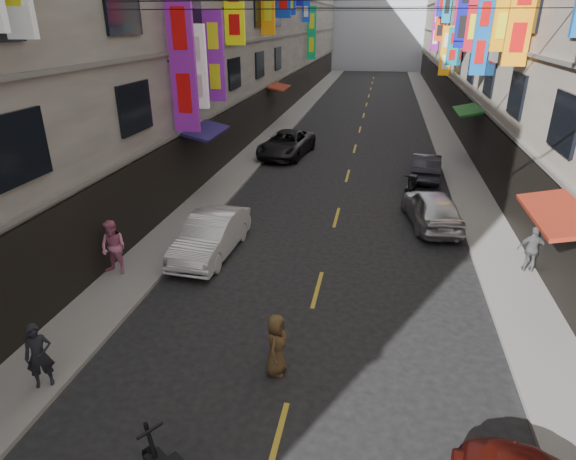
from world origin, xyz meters
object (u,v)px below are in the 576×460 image
at_px(car_left_mid, 211,235).
at_px(car_right_mid, 432,208).
at_px(pedestrian_rfar, 532,249).
at_px(pedestrian_crossing, 276,345).
at_px(pedestrian_lnear, 39,356).
at_px(car_left_far, 286,144).
at_px(scooter_far_right, 411,185).
at_px(car_right_far, 426,166).
at_px(pedestrian_lfar, 114,248).

xyz_separation_m(car_left_mid, car_right_mid, (7.78, 4.19, 0.01)).
xyz_separation_m(pedestrian_rfar, pedestrian_crossing, (-7.04, -6.21, -0.12)).
xyz_separation_m(car_left_mid, pedestrian_lnear, (-1.40, -7.19, 0.18)).
bearing_deg(car_left_far, car_right_mid, -43.16).
bearing_deg(scooter_far_right, pedestrian_lnear, 75.29).
distance_m(car_left_far, pedestrian_crossing, 19.71).
relative_size(car_right_far, pedestrian_crossing, 2.58).
bearing_deg(car_right_far, pedestrian_crossing, 79.06).
height_order(pedestrian_lnear, pedestrian_rfar, pedestrian_lnear).
distance_m(scooter_far_right, car_right_far, 2.84).
xyz_separation_m(scooter_far_right, car_left_mid, (-7.17, -7.86, 0.28)).
bearing_deg(pedestrian_lnear, pedestrian_lfar, 68.00).
bearing_deg(car_left_far, pedestrian_rfar, -43.55).
bearing_deg(pedestrian_rfar, scooter_far_right, -63.31).
height_order(car_left_far, car_right_far, car_left_far).
bearing_deg(car_left_mid, car_right_mid, 31.15).
bearing_deg(car_right_far, scooter_far_right, 77.30).
distance_m(car_right_far, pedestrian_crossing, 16.82).
height_order(car_left_mid, car_right_mid, car_right_mid).
height_order(car_left_mid, car_left_far, car_left_far).
bearing_deg(pedestrian_rfar, car_left_far, -49.65).
relative_size(car_left_far, pedestrian_lnear, 3.36).
bearing_deg(pedestrian_lnear, pedestrian_crossing, -16.76).
relative_size(scooter_far_right, car_right_mid, 0.41).
bearing_deg(pedestrian_rfar, pedestrian_lnear, 34.35).
height_order(car_left_mid, pedestrian_rfar, pedestrian_rfar).
bearing_deg(pedestrian_crossing, car_left_far, 13.89).
bearing_deg(car_right_mid, pedestrian_crossing, 57.00).
relative_size(scooter_far_right, car_left_far, 0.33).
bearing_deg(pedestrian_crossing, scooter_far_right, -11.46).
bearing_deg(pedestrian_lfar, car_right_mid, 41.10).
bearing_deg(car_left_mid, pedestrian_lfar, -136.60).
bearing_deg(pedestrian_lfar, car_right_far, 59.99).
xyz_separation_m(car_left_far, pedestrian_lnear, (-1.40, -20.91, 0.17)).
distance_m(car_left_far, pedestrian_lnear, 20.96).
height_order(car_left_far, pedestrian_crossing, pedestrian_crossing).
height_order(car_left_far, pedestrian_lfar, pedestrian_lfar).
bearing_deg(pedestrian_rfar, car_right_mid, -50.71).
relative_size(car_right_mid, car_right_far, 1.08).
bearing_deg(car_left_far, pedestrian_lnear, -86.19).
bearing_deg(car_left_far, pedestrian_crossing, -71.96).
bearing_deg(pedestrian_lfar, car_left_far, 90.70).
relative_size(scooter_far_right, pedestrian_lnear, 1.13).
xyz_separation_m(car_left_mid, pedestrian_crossing, (3.56, -5.66, 0.05)).
bearing_deg(scooter_far_right, pedestrian_crossing, 90.02).
bearing_deg(pedestrian_rfar, pedestrian_lfar, 13.04).
xyz_separation_m(car_right_mid, pedestrian_lfar, (-10.25, -6.29, 0.28)).
bearing_deg(pedestrian_lnear, scooter_far_right, 26.49).
bearing_deg(car_left_mid, car_right_far, 55.74).
distance_m(car_right_mid, pedestrian_crossing, 10.72).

